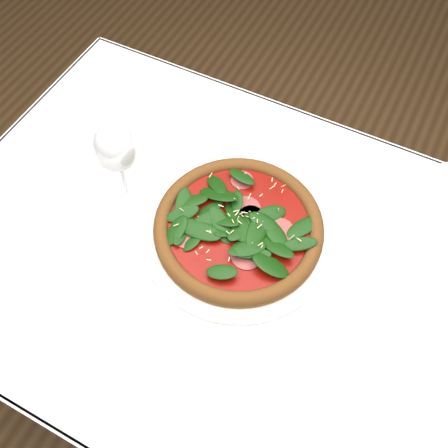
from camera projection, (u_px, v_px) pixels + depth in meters
The scene contains 5 objects.
ground at pixel (235, 369), 1.57m from camera, with size 6.00×6.00×0.00m, color brown.
dining_table at pixel (242, 283), 1.01m from camera, with size 1.21×0.81×0.75m.
plate at pixel (238, 231), 0.95m from camera, with size 0.37×0.37×0.02m.
pizza at pixel (239, 226), 0.93m from camera, with size 0.34×0.34×0.04m.
wine_glass at pixel (116, 150), 0.89m from camera, with size 0.08×0.08×0.19m.
Camera 1 is at (0.16, -0.39, 1.58)m, focal length 40.00 mm.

